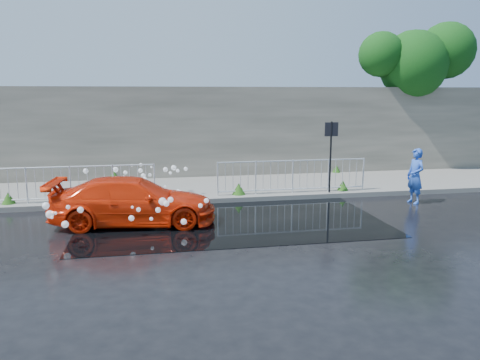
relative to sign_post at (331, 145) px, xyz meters
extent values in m
plane|color=black|center=(-4.20, -3.10, -1.72)|extent=(90.00, 90.00, 0.00)
cube|color=slate|center=(-4.20, 1.90, -1.65)|extent=(30.00, 4.00, 0.15)
cube|color=slate|center=(-4.20, -0.10, -1.64)|extent=(30.00, 0.25, 0.16)
cube|color=#525045|center=(-4.20, 4.10, 0.18)|extent=(30.00, 0.60, 3.50)
cube|color=black|center=(-3.70, -2.10, -1.72)|extent=(8.00, 5.00, 0.01)
cylinder|color=black|center=(0.00, 0.00, -0.47)|extent=(0.06, 0.06, 2.50)
cube|color=black|center=(0.00, 0.00, 0.53)|extent=(0.45, 0.04, 0.45)
cylinder|color=#332114|center=(5.80, 5.10, 0.78)|extent=(0.36, 0.36, 5.00)
sphere|color=#0D3710|center=(5.30, 4.30, 2.88)|extent=(2.88, 2.88, 2.88)
sphere|color=#0D3710|center=(6.80, 4.30, 3.48)|extent=(2.40, 2.40, 2.40)
sphere|color=#0D3710|center=(3.80, 4.30, 3.28)|extent=(1.88, 1.88, 1.88)
cylinder|color=silver|center=(-5.70, 0.25, -1.02)|extent=(0.05, 0.05, 1.10)
cylinder|color=silver|center=(-8.20, 0.25, -0.50)|extent=(5.00, 0.04, 0.04)
cylinder|color=silver|center=(-8.20, 0.25, -1.45)|extent=(5.00, 0.04, 0.04)
cylinder|color=silver|center=(-3.70, 0.25, -1.02)|extent=(0.05, 0.05, 1.10)
cylinder|color=silver|center=(1.30, 0.25, -1.02)|extent=(0.05, 0.05, 1.10)
cylinder|color=silver|center=(-1.20, 0.25, -0.50)|extent=(5.00, 0.04, 0.04)
cylinder|color=silver|center=(-1.20, 0.25, -1.45)|extent=(5.00, 0.04, 0.04)
cone|color=#1F4D14|center=(-10.00, 0.30, -1.40)|extent=(0.40, 0.40, 0.35)
cone|color=#1F4D14|center=(-6.20, 0.30, -1.43)|extent=(0.36, 0.36, 0.29)
cone|color=#1F4D14|center=(-3.00, 0.30, -1.39)|extent=(0.44, 0.44, 0.37)
cone|color=#1F4D14|center=(0.60, 0.30, -1.41)|extent=(0.38, 0.38, 0.34)
cone|color=#1F4D14|center=(-7.20, 3.80, -1.40)|extent=(0.42, 0.42, 0.35)
cone|color=#1F4D14|center=(1.80, 3.80, -1.42)|extent=(0.34, 0.34, 0.31)
sphere|color=white|center=(-6.12, 0.68, -0.75)|extent=(0.15, 0.15, 0.15)
sphere|color=white|center=(-6.26, -0.57, -1.04)|extent=(0.16, 0.16, 0.16)
sphere|color=white|center=(-6.12, 1.17, -0.64)|extent=(0.11, 0.11, 0.11)
sphere|color=white|center=(-5.44, -0.49, -1.19)|extent=(0.15, 0.15, 0.15)
sphere|color=white|center=(-7.20, -0.02, -0.89)|extent=(0.07, 0.07, 0.07)
sphere|color=white|center=(-5.78, 0.72, -0.66)|extent=(0.07, 0.07, 0.07)
sphere|color=white|center=(-5.05, 1.03, -0.75)|extent=(0.18, 0.18, 0.18)
sphere|color=white|center=(-5.02, -0.67, -1.19)|extent=(0.11, 0.11, 0.11)
sphere|color=white|center=(-6.91, 0.92, -0.73)|extent=(0.18, 0.18, 0.18)
sphere|color=white|center=(-5.52, -1.00, -1.30)|extent=(0.07, 0.07, 0.07)
sphere|color=white|center=(-5.47, -0.57, -1.18)|extent=(0.13, 0.13, 0.13)
sphere|color=white|center=(-6.52, -0.08, -0.99)|extent=(0.08, 0.08, 0.08)
sphere|color=white|center=(-7.50, -0.04, -0.91)|extent=(0.07, 0.07, 0.07)
sphere|color=white|center=(-6.65, -0.66, -1.36)|extent=(0.17, 0.17, 0.17)
sphere|color=white|center=(-7.04, 0.13, -0.92)|extent=(0.11, 0.11, 0.11)
sphere|color=white|center=(-7.83, 0.94, -0.76)|extent=(0.17, 0.17, 0.17)
sphere|color=white|center=(-6.95, 0.18, -0.93)|extent=(0.16, 0.16, 0.16)
sphere|color=white|center=(-5.55, -0.52, -1.26)|extent=(0.11, 0.11, 0.11)
sphere|color=white|center=(-6.03, 0.23, -0.84)|extent=(0.14, 0.14, 0.14)
sphere|color=white|center=(-5.40, -0.62, -1.05)|extent=(0.08, 0.08, 0.08)
sphere|color=white|center=(-6.59, 0.60, -0.79)|extent=(0.13, 0.13, 0.13)
sphere|color=white|center=(-6.63, 0.44, -0.90)|extent=(0.08, 0.08, 0.08)
sphere|color=white|center=(-5.18, 0.67, -0.86)|extent=(0.10, 0.10, 0.10)
sphere|color=white|center=(-5.93, -0.94, -1.51)|extent=(0.16, 0.16, 0.16)
sphere|color=white|center=(-6.40, 1.03, -0.63)|extent=(0.08, 0.08, 0.08)
sphere|color=white|center=(-5.67, -0.80, -1.26)|extent=(0.15, 0.15, 0.15)
sphere|color=white|center=(-4.69, 0.53, -0.72)|extent=(0.13, 0.13, 0.13)
sphere|color=white|center=(-4.95, -0.59, -1.24)|extent=(0.13, 0.13, 0.13)
sphere|color=white|center=(-4.94, 0.81, -0.81)|extent=(0.12, 0.12, 0.12)
sphere|color=white|center=(-6.32, -0.11, -1.02)|extent=(0.14, 0.14, 0.14)
sphere|color=white|center=(-5.88, -0.33, -1.07)|extent=(0.11, 0.11, 0.11)
sphere|color=white|center=(-5.83, 0.33, -0.84)|extent=(0.11, 0.11, 0.11)
sphere|color=white|center=(-7.29, -0.90, -1.35)|extent=(0.10, 0.10, 0.10)
sphere|color=white|center=(-5.41, -1.00, -1.48)|extent=(0.14, 0.14, 0.14)
sphere|color=white|center=(-5.02, -0.68, -1.19)|extent=(0.07, 0.07, 0.07)
sphere|color=white|center=(-5.98, 0.15, -0.95)|extent=(0.14, 0.14, 0.14)
sphere|color=white|center=(-6.39, -0.73, -1.28)|extent=(0.07, 0.07, 0.07)
sphere|color=white|center=(-7.00, -0.22, -0.91)|extent=(0.07, 0.07, 0.07)
sphere|color=white|center=(-5.34, 0.48, -0.71)|extent=(0.16, 0.16, 0.16)
sphere|color=white|center=(-7.28, -0.81, -1.30)|extent=(0.09, 0.09, 0.09)
sphere|color=white|center=(-6.50, -0.74, -1.09)|extent=(0.12, 0.12, 0.12)
sphere|color=white|center=(-7.11, -0.50, -1.09)|extent=(0.17, 0.17, 0.17)
sphere|color=white|center=(-5.54, -3.88, -0.74)|extent=(0.18, 0.18, 0.18)
sphere|color=white|center=(-7.60, -3.82, -0.79)|extent=(0.10, 0.10, 0.10)
sphere|color=white|center=(-7.75, -4.40, -0.78)|extent=(0.06, 0.06, 0.06)
sphere|color=white|center=(-8.05, -3.54, -1.01)|extent=(0.18, 0.18, 0.18)
sphere|color=white|center=(-5.65, -3.75, -0.97)|extent=(0.13, 0.13, 0.13)
sphere|color=white|center=(-6.08, -3.81, -0.93)|extent=(0.10, 0.10, 0.10)
sphere|color=white|center=(-6.28, -3.29, -1.26)|extent=(0.14, 0.14, 0.14)
sphere|color=white|center=(-5.81, -3.14, -1.34)|extent=(0.09, 0.09, 0.09)
sphere|color=white|center=(-5.37, -4.06, -0.67)|extent=(0.13, 0.13, 0.13)
sphere|color=white|center=(-7.78, -3.32, -1.32)|extent=(0.17, 0.17, 0.17)
sphere|color=white|center=(-7.41, -3.37, -0.98)|extent=(0.14, 0.14, 0.14)
sphere|color=white|center=(-5.47, -4.10, -0.74)|extent=(0.14, 0.14, 0.14)
sphere|color=white|center=(-5.03, -3.16, -1.44)|extent=(0.15, 0.15, 0.15)
sphere|color=white|center=(-4.66, -3.63, -0.94)|extent=(0.11, 0.11, 0.11)
sphere|color=white|center=(-8.01, -4.03, -0.69)|extent=(0.16, 0.16, 0.16)
sphere|color=white|center=(-6.22, -3.74, -0.88)|extent=(0.06, 0.06, 0.06)
sphere|color=white|center=(-4.52, -3.70, -0.81)|extent=(0.12, 0.12, 0.12)
sphere|color=white|center=(-7.99, -3.62, -1.07)|extent=(0.07, 0.07, 0.07)
imported|color=red|center=(-6.26, -2.13, -1.11)|extent=(4.39, 2.11, 1.23)
imported|color=blue|center=(2.30, -1.30, -0.86)|extent=(0.52, 0.69, 1.72)
camera|label=1|loc=(-5.74, -14.35, 1.66)|focal=35.00mm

